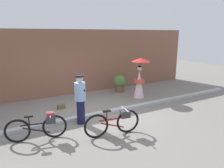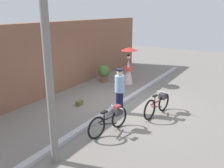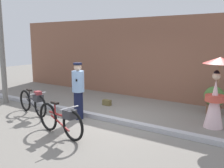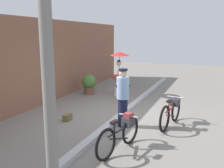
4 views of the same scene
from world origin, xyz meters
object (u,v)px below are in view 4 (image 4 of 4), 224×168
bicycle_near_officer (121,132)px  backpack_on_pavement (68,117)px  person_with_parasol (119,73)px  utility_pole (46,40)px  person_officer (123,96)px  potted_plant_by_door (89,83)px  bicycle_far_side (171,112)px

bicycle_near_officer → backpack_on_pavement: size_ratio=5.68×
bicycle_near_officer → person_with_parasol: 5.11m
person_with_parasol → utility_pole: bearing=-167.2°
person_officer → utility_pole: (-3.34, -0.12, 1.55)m
potted_plant_by_door → backpack_on_pavement: (-3.28, -0.99, -0.36)m
person_officer → potted_plant_by_door: person_officer is taller
person_with_parasol → potted_plant_by_door: (-0.27, 1.24, -0.46)m
person_officer → person_with_parasol: bearing=22.7°
person_officer → backpack_on_pavement: 1.82m
bicycle_far_side → person_with_parasol: (2.81, 2.62, 0.52)m
backpack_on_pavement → bicycle_far_side: bearing=-75.5°
bicycle_near_officer → bicycle_far_side: bearing=-21.4°
person_with_parasol → utility_pole: (-6.69, -1.52, 1.48)m
backpack_on_pavement → utility_pole: utility_pole is taller
bicycle_far_side → backpack_on_pavement: (-0.74, 2.87, -0.30)m
potted_plant_by_door → backpack_on_pavement: bearing=-163.1°
bicycle_far_side → person_with_parasol: person_with_parasol is taller
bicycle_near_officer → person_officer: (1.37, 0.47, 0.45)m
bicycle_near_officer → utility_pole: 2.82m
utility_pole → bicycle_far_side: bearing=-15.8°
bicycle_near_officer → backpack_on_pavement: bicycle_near_officer is taller
person_officer → utility_pole: size_ratio=0.33×
person_officer → bicycle_near_officer: bearing=-161.3°
potted_plant_by_door → backpack_on_pavement: size_ratio=2.98×
person_officer → utility_pole: bearing=-177.9°
bicycle_far_side → potted_plant_by_door: 4.62m
bicycle_far_side → bicycle_near_officer: bearing=158.6°
potted_plant_by_door → utility_pole: size_ratio=0.18×
bicycle_near_officer → bicycle_far_side: 2.06m
person_officer → potted_plant_by_door: bearing=40.6°
potted_plant_by_door → bicycle_near_officer: bearing=-145.1°
bicycle_far_side → person_officer: bearing=114.3°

